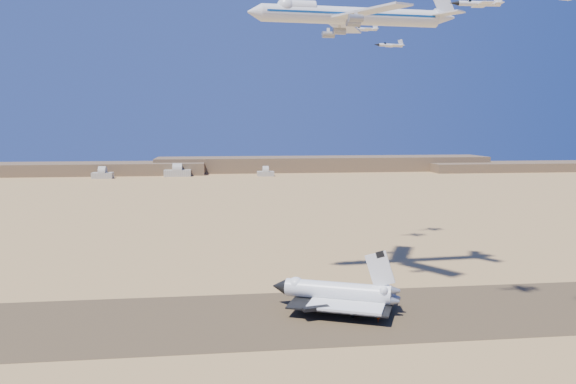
{
  "coord_description": "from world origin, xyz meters",
  "views": [
    {
      "loc": [
        -13.92,
        -164.1,
        58.28
      ],
      "look_at": [
        7.59,
        8.0,
        37.54
      ],
      "focal_mm": 35.0,
      "sensor_mm": 36.0,
      "label": 1
    }
  ],
  "objects": [
    {
      "name": "hangars",
      "position": [
        -64.0,
        478.43,
        4.83
      ],
      "size": [
        200.5,
        29.5,
        30.0
      ],
      "color": "#A9A696",
      "rests_on": "ground"
    },
    {
      "name": "shuttle",
      "position": [
        22.65,
        4.77,
        5.42
      ],
      "size": [
        41.44,
        34.89,
        20.16
      ],
      "rotation": [
        0.0,
        0.0,
        -0.4
      ],
      "color": "white",
      "rests_on": "runway"
    },
    {
      "name": "carrier_747",
      "position": [
        30.6,
        32.21,
        96.04
      ],
      "size": [
        75.16,
        58.17,
        18.73
      ],
      "rotation": [
        0.0,
        0.0,
        0.07
      ],
      "color": "silver"
    },
    {
      "name": "chase_jet_a",
      "position": [
        57.96,
        -12.27,
        91.61
      ],
      "size": [
        15.02,
        8.02,
        3.74
      ],
      "rotation": [
        0.0,
        0.0,
        -0.04
      ],
      "color": "silver"
    },
    {
      "name": "chase_jet_f",
      "position": [
        68.13,
        100.78,
        96.06
      ],
      "size": [
        15.37,
        8.62,
        3.85
      ],
      "rotation": [
        0.0,
        0.0,
        0.17
      ],
      "color": "silver"
    },
    {
      "name": "crew_a",
      "position": [
        29.14,
        -1.33,
        0.89
      ],
      "size": [
        0.5,
        0.67,
        1.66
      ],
      "primitive_type": "imported",
      "rotation": [
        0.0,
        0.0,
        1.75
      ],
      "color": "#E85C0D",
      "rests_on": "runway"
    },
    {
      "name": "crew_b",
      "position": [
        32.27,
        -1.57,
        0.89
      ],
      "size": [
        0.71,
        0.91,
        1.66
      ],
      "primitive_type": "imported",
      "rotation": [
        0.0,
        0.0,
        1.91
      ],
      "color": "#E85C0D",
      "rests_on": "runway"
    },
    {
      "name": "chase_jet_e",
      "position": [
        51.24,
        85.22,
        100.65
      ],
      "size": [
        14.23,
        7.61,
        3.54
      ],
      "rotation": [
        0.0,
        0.0,
        0.04
      ],
      "color": "silver"
    },
    {
      "name": "crew_c",
      "position": [
        32.72,
        -7.7,
        0.97
      ],
      "size": [
        1.17,
        0.82,
        1.81
      ],
      "primitive_type": "imported",
      "rotation": [
        0.0,
        0.0,
        2.86
      ],
      "color": "#E85C0D",
      "rests_on": "runway"
    },
    {
      "name": "ground",
      "position": [
        0.0,
        0.0,
        0.0
      ],
      "size": [
        1200.0,
        1200.0,
        0.0
      ],
      "primitive_type": "plane",
      "color": "#AF7D4D",
      "rests_on": "ground"
    },
    {
      "name": "runway",
      "position": [
        0.0,
        0.0,
        0.03
      ],
      "size": [
        600.0,
        50.0,
        0.06
      ],
      "primitive_type": "cube",
      "color": "brown",
      "rests_on": "ground"
    },
    {
      "name": "ridgeline",
      "position": [
        65.32,
        527.31,
        7.63
      ],
      "size": [
        960.0,
        90.0,
        18.0
      ],
      "color": "brown",
      "rests_on": "ground"
    }
  ]
}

